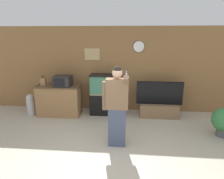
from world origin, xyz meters
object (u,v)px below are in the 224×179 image
microwave (63,81)px  aquarium_on_stand (106,95)px  counter_island (59,100)px  knife_block (43,82)px  potted_plant (224,121)px  trash_bin (31,104)px  tv_on_stand (159,107)px  person_standing (117,106)px

microwave → aquarium_on_stand: 1.34m
counter_island → aquarium_on_stand: size_ratio=1.06×
counter_island → knife_block: (-0.43, -0.03, 0.57)m
counter_island → potted_plant: counter_island is taller
counter_island → knife_block: knife_block is taller
aquarium_on_stand → potted_plant: (2.93, -1.17, -0.21)m
microwave → knife_block: 0.59m
microwave → potted_plant: 4.31m
potted_plant → trash_bin: size_ratio=1.09×
microwave → tv_on_stand: 2.90m
counter_island → trash_bin: counter_island is taller
aquarium_on_stand → counter_island: bearing=-170.5°
counter_island → potted_plant: (4.32, -0.93, -0.06)m
aquarium_on_stand → person_standing: bearing=-76.5°
microwave → aquarium_on_stand: microwave is taller
microwave → trash_bin: 1.27m
microwave → person_standing: (1.66, -1.52, -0.15)m
tv_on_stand → person_standing: person_standing is taller
microwave → trash_bin: microwave is taller
microwave → potted_plant: bearing=-12.3°
tv_on_stand → potted_plant: size_ratio=1.90×
aquarium_on_stand → potted_plant: bearing=-21.7°
aquarium_on_stand → tv_on_stand: (1.56, -0.12, -0.29)m
potted_plant → tv_on_stand: bearing=142.5°
counter_island → microwave: microwave is taller
person_standing → trash_bin: (-2.69, 1.49, -0.58)m
microwave → potted_plant: size_ratio=0.70×
trash_bin → counter_island: bearing=3.8°
knife_block → aquarium_on_stand: knife_block is taller
knife_block → tv_on_stand: (3.38, 0.14, -0.72)m
potted_plant → trash_bin: bearing=170.4°
tv_on_stand → trash_bin: tv_on_stand is taller
microwave → knife_block: knife_block is taller
trash_bin → knife_block: bearing=4.1°
counter_island → potted_plant: bearing=-12.2°
knife_block → counter_island: bearing=3.4°
knife_block → person_standing: 2.72m
counter_island → knife_block: bearing=-176.6°
counter_island → aquarium_on_stand: (1.39, 0.23, 0.15)m
counter_island → microwave: bearing=-10.3°
microwave → potted_plant: microwave is taller
aquarium_on_stand → trash_bin: aquarium_on_stand is taller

